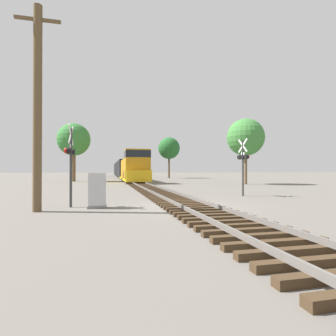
{
  "coord_description": "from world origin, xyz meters",
  "views": [
    {
      "loc": [
        -3.66,
        -12.04,
        1.71
      ],
      "look_at": [
        1.71,
        11.26,
        1.93
      ],
      "focal_mm": 28.0,
      "sensor_mm": 36.0,
      "label": 1
    }
  ],
  "objects_px": {
    "relay_cabinet": "(97,191)",
    "tree_deep_background": "(169,148)",
    "crossing_signal_near": "(70,157)",
    "utility_pole": "(37,106)",
    "crossing_signal_far": "(243,160)",
    "tree_mid_background": "(74,140)",
    "tree_far_right": "(246,137)",
    "freight_train": "(123,169)"
  },
  "relations": [
    {
      "from": "relay_cabinet",
      "to": "utility_pole",
      "type": "xyz_separation_m",
      "value": [
        -2.39,
        -0.55,
        3.61
      ]
    },
    {
      "from": "tree_far_right",
      "to": "tree_deep_background",
      "type": "relative_size",
      "value": 0.9
    },
    {
      "from": "utility_pole",
      "to": "tree_deep_background",
      "type": "relative_size",
      "value": 0.95
    },
    {
      "from": "utility_pole",
      "to": "tree_deep_background",
      "type": "distance_m",
      "value": 47.67
    },
    {
      "from": "relay_cabinet",
      "to": "tree_deep_background",
      "type": "height_order",
      "value": "tree_deep_background"
    },
    {
      "from": "tree_deep_background",
      "to": "crossing_signal_near",
      "type": "bearing_deg",
      "value": -108.88
    },
    {
      "from": "crossing_signal_far",
      "to": "tree_mid_background",
      "type": "bearing_deg",
      "value": 17.62
    },
    {
      "from": "tree_far_right",
      "to": "crossing_signal_near",
      "type": "bearing_deg",
      "value": -137.89
    },
    {
      "from": "crossing_signal_near",
      "to": "crossing_signal_far",
      "type": "height_order",
      "value": "crossing_signal_far"
    },
    {
      "from": "tree_mid_background",
      "to": "tree_far_right",
      "type": "bearing_deg",
      "value": -31.57
    },
    {
      "from": "relay_cabinet",
      "to": "tree_mid_background",
      "type": "distance_m",
      "value": 31.36
    },
    {
      "from": "tree_far_right",
      "to": "tree_mid_background",
      "type": "distance_m",
      "value": 25.61
    },
    {
      "from": "freight_train",
      "to": "crossing_signal_near",
      "type": "height_order",
      "value": "freight_train"
    },
    {
      "from": "utility_pole",
      "to": "freight_train",
      "type": "bearing_deg",
      "value": 82.82
    },
    {
      "from": "crossing_signal_far",
      "to": "relay_cabinet",
      "type": "relative_size",
      "value": 2.4
    },
    {
      "from": "crossing_signal_near",
      "to": "tree_deep_background",
      "type": "xyz_separation_m",
      "value": [
        14.97,
        43.76,
        4.29
      ]
    },
    {
      "from": "crossing_signal_far",
      "to": "tree_mid_background",
      "type": "height_order",
      "value": "tree_mid_background"
    },
    {
      "from": "freight_train",
      "to": "crossing_signal_near",
      "type": "relative_size",
      "value": 17.04
    },
    {
      "from": "crossing_signal_near",
      "to": "utility_pole",
      "type": "height_order",
      "value": "utility_pole"
    },
    {
      "from": "relay_cabinet",
      "to": "tree_deep_background",
      "type": "xyz_separation_m",
      "value": [
        13.74,
        44.25,
        5.85
      ]
    },
    {
      "from": "crossing_signal_near",
      "to": "relay_cabinet",
      "type": "distance_m",
      "value": 2.04
    },
    {
      "from": "relay_cabinet",
      "to": "tree_far_right",
      "type": "bearing_deg",
      "value": 44.92
    },
    {
      "from": "crossing_signal_near",
      "to": "tree_far_right",
      "type": "height_order",
      "value": "tree_far_right"
    },
    {
      "from": "crossing_signal_near",
      "to": "crossing_signal_far",
      "type": "relative_size",
      "value": 1.0
    },
    {
      "from": "utility_pole",
      "to": "tree_mid_background",
      "type": "bearing_deg",
      "value": 94.23
    },
    {
      "from": "crossing_signal_near",
      "to": "utility_pole",
      "type": "xyz_separation_m",
      "value": [
        -1.16,
        -1.04,
        2.05
      ]
    },
    {
      "from": "crossing_signal_near",
      "to": "relay_cabinet",
      "type": "bearing_deg",
      "value": 73.3
    },
    {
      "from": "relay_cabinet",
      "to": "tree_deep_background",
      "type": "distance_m",
      "value": 46.7
    },
    {
      "from": "crossing_signal_far",
      "to": "relay_cabinet",
      "type": "xyz_separation_m",
      "value": [
        -9.29,
        -3.55,
        -1.61
      ]
    },
    {
      "from": "crossing_signal_near",
      "to": "tree_deep_background",
      "type": "bearing_deg",
      "value": 166.17
    },
    {
      "from": "crossing_signal_far",
      "to": "tree_deep_background",
      "type": "height_order",
      "value": "tree_deep_background"
    },
    {
      "from": "relay_cabinet",
      "to": "freight_train",
      "type": "bearing_deg",
      "value": 85.39
    },
    {
      "from": "crossing_signal_near",
      "to": "tree_far_right",
      "type": "bearing_deg",
      "value": 137.16
    },
    {
      "from": "tree_deep_background",
      "to": "tree_far_right",
      "type": "bearing_deg",
      "value": -82.88
    },
    {
      "from": "crossing_signal_far",
      "to": "tree_far_right",
      "type": "relative_size",
      "value": 0.47
    },
    {
      "from": "tree_mid_background",
      "to": "tree_deep_background",
      "type": "relative_size",
      "value": 1.0
    },
    {
      "from": "crossing_signal_near",
      "to": "utility_pole",
      "type": "distance_m",
      "value": 2.57
    },
    {
      "from": "crossing_signal_near",
      "to": "tree_mid_background",
      "type": "xyz_separation_m",
      "value": [
        -3.45,
        29.99,
        4.12
      ]
    },
    {
      "from": "tree_far_right",
      "to": "tree_deep_background",
      "type": "distance_m",
      "value": 27.4
    },
    {
      "from": "freight_train",
      "to": "tree_mid_background",
      "type": "xyz_separation_m",
      "value": [
        -8.81,
        -20.65,
        4.46
      ]
    },
    {
      "from": "utility_pole",
      "to": "tree_mid_background",
      "type": "xyz_separation_m",
      "value": [
        -2.3,
        31.04,
        2.08
      ]
    },
    {
      "from": "crossing_signal_near",
      "to": "crossing_signal_far",
      "type": "bearing_deg",
      "value": 111.25
    }
  ]
}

